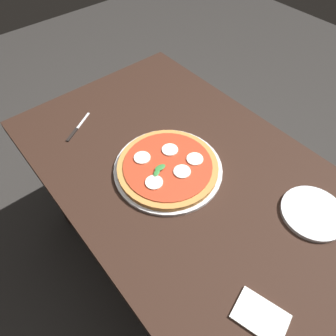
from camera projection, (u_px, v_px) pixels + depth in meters
The scene contains 7 objects.
ground_plane at pixel (182, 257), 1.63m from camera, with size 6.00×6.00×0.00m, color #2D2B28.
dining_table at pixel (188, 189), 1.14m from camera, with size 1.34×0.82×0.74m.
serving_tray at pixel (168, 169), 1.05m from camera, with size 0.38×0.38×0.01m, color silver.
pizza at pixel (168, 167), 1.04m from camera, with size 0.35×0.35×0.03m.
plate_white at pixel (313, 213), 0.94m from camera, with size 0.20×0.20×0.01m, color white.
napkin at pixel (261, 316), 0.75m from camera, with size 0.13×0.09×0.01m, color white.
knife at pixel (76, 130), 1.18m from camera, with size 0.10×0.15×0.01m.
Camera 1 is at (0.46, -0.47, 1.57)m, focal length 32.43 mm.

